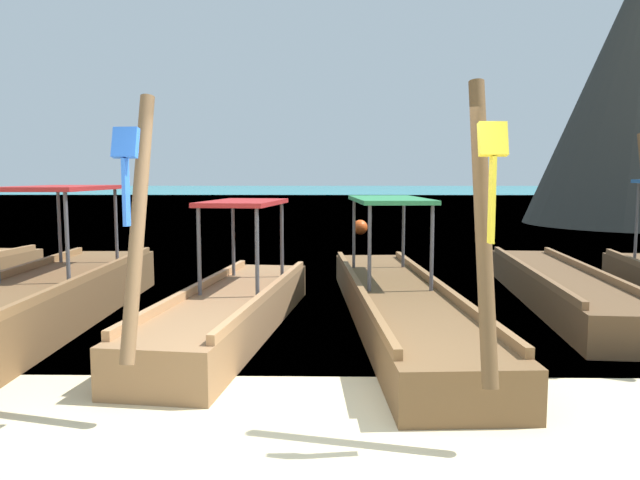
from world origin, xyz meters
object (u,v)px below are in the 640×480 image
Objects in this scene: longtail_boat_yellow_ribbon at (398,301)px; mooring_buoy_near at (360,227)px; longtail_boat_pink_ribbon at (560,288)px; longtail_boat_blue_ribbon at (231,307)px; longtail_boat_violet_ribbon at (40,300)px.

longtail_boat_yellow_ribbon is 14.56× the size of mooring_buoy_near.
longtail_boat_blue_ribbon is at bearing -160.72° from longtail_boat_pink_ribbon.
longtail_boat_violet_ribbon is 13.57m from mooring_buoy_near.
mooring_buoy_near is at bearing 102.77° from longtail_boat_pink_ribbon.
longtail_boat_yellow_ribbon is at bearing 13.94° from longtail_boat_blue_ribbon.
longtail_boat_violet_ribbon reaches higher than longtail_boat_blue_ribbon.
longtail_boat_yellow_ribbon is at bearing -90.37° from mooring_buoy_near.
mooring_buoy_near is (4.78, 12.70, -0.11)m from longtail_boat_violet_ribbon.
mooring_buoy_near is at bearing 69.39° from longtail_boat_violet_ribbon.
longtail_boat_pink_ribbon is (7.31, 1.52, -0.10)m from longtail_boat_violet_ribbon.
mooring_buoy_near is (2.25, 12.86, -0.06)m from longtail_boat_blue_ribbon.
longtail_boat_pink_ribbon is 11.47m from mooring_buoy_near.
longtail_boat_pink_ribbon is at bearing 11.71° from longtail_boat_violet_ribbon.
longtail_boat_violet_ribbon reaches higher than longtail_boat_pink_ribbon.
mooring_buoy_near is at bearing 89.63° from longtail_boat_yellow_ribbon.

